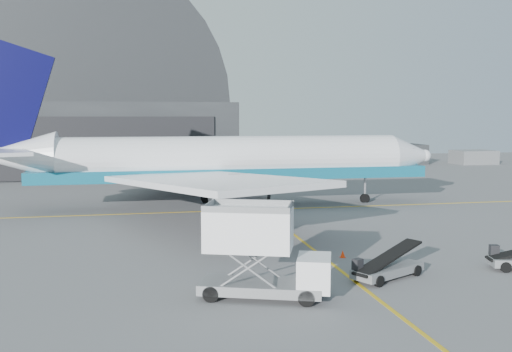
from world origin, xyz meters
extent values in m
plane|color=#565659|center=(0.00, 0.00, 0.00)|extent=(200.00, 200.00, 0.00)
cube|color=gold|center=(0.00, 20.00, 0.01)|extent=(80.00, 0.25, 0.02)
cube|color=gold|center=(0.00, -2.00, 0.01)|extent=(0.25, 40.00, 0.02)
cube|color=black|center=(-22.00, 65.00, 6.00)|extent=(50.00, 28.00, 12.00)
cube|color=black|center=(-22.00, 50.90, 5.00)|extent=(42.00, 0.40, 9.50)
cube|color=black|center=(38.00, 72.00, 0.00)|extent=(14.00, 8.00, 4.00)
cube|color=slate|center=(55.00, 68.00, 0.00)|extent=(8.00, 6.00, 2.80)
cylinder|color=white|center=(-2.51, 22.56, 5.25)|extent=(36.34, 4.84, 4.84)
cone|color=white|center=(17.88, 22.56, 5.25)|extent=(4.44, 4.84, 4.84)
sphere|color=white|center=(19.90, 22.56, 5.25)|extent=(1.41, 1.41, 1.41)
cone|color=white|center=(-24.21, 22.56, 5.85)|extent=(7.07, 4.84, 4.84)
cube|color=black|center=(16.67, 22.56, 5.85)|extent=(2.62, 2.22, 0.71)
cube|color=#0E5B76|center=(-2.51, 22.56, 3.68)|extent=(42.39, 4.90, 1.21)
cube|color=white|center=(-6.55, 10.45, 4.24)|extent=(18.61, 24.75, 1.47)
cube|color=white|center=(-6.55, 34.67, 4.24)|extent=(18.61, 24.75, 1.47)
cube|color=white|center=(-24.72, 18.02, 6.46)|extent=(6.18, 8.45, 0.35)
cube|color=white|center=(-24.72, 27.10, 6.46)|extent=(6.18, 8.45, 0.35)
cube|color=#070735|center=(-25.22, 22.56, 11.81)|extent=(9.36, 0.50, 11.63)
cylinder|color=gray|center=(-3.52, 14.49, 2.62)|extent=(5.25, 2.73, 2.73)
cylinder|color=gray|center=(-3.52, 30.64, 2.62)|extent=(5.25, 2.73, 2.73)
cylinder|color=#A5A5AA|center=(12.63, 22.56, 1.41)|extent=(0.28, 0.28, 2.83)
cylinder|color=black|center=(12.63, 22.56, 0.45)|extent=(1.11, 0.35, 1.11)
cylinder|color=black|center=(-4.53, 19.33, 0.56)|extent=(1.31, 0.45, 1.31)
cylinder|color=black|center=(-4.53, 25.79, 0.56)|extent=(1.31, 0.45, 1.31)
cube|color=slate|center=(-6.09, -8.59, 0.60)|extent=(7.09, 4.68, 0.55)
cube|color=silver|center=(-3.40, -9.55, 1.48)|extent=(2.50, 2.97, 1.76)
cube|color=black|center=(-2.62, -9.82, 1.76)|extent=(0.78, 2.00, 0.99)
cube|color=silver|center=(-6.71, -8.37, 3.73)|extent=(5.26, 4.13, 2.20)
cylinder|color=black|center=(-4.09, -10.52, 0.44)|extent=(0.94, 0.60, 0.88)
cylinder|color=black|center=(-3.32, -8.35, 0.44)|extent=(0.94, 0.60, 0.88)
cylinder|color=black|center=(-8.85, -8.84, 0.44)|extent=(0.94, 0.60, 0.88)
cylinder|color=black|center=(-8.09, -6.66, 0.44)|extent=(0.94, 0.60, 0.88)
cube|color=black|center=(-2.36, 9.12, 0.61)|extent=(4.85, 3.28, 1.00)
cube|color=silver|center=(-1.70, 9.25, 1.50)|extent=(1.93, 2.27, 1.00)
cylinder|color=black|center=(-0.61, 8.33, 0.45)|extent=(1.06, 0.58, 1.00)
cylinder|color=black|center=(-1.05, 10.52, 0.45)|extent=(1.06, 0.58, 1.00)
cylinder|color=black|center=(-3.67, 7.72, 0.45)|extent=(1.06, 0.58, 1.00)
cylinder|color=black|center=(-4.11, 9.90, 0.45)|extent=(1.06, 0.58, 1.00)
cube|color=slate|center=(2.19, -6.56, 0.51)|extent=(5.21, 3.82, 0.51)
cube|color=black|center=(2.19, -6.56, 1.30)|extent=(5.23, 3.47, 1.45)
cube|color=black|center=(0.09, -6.96, 1.08)|extent=(0.71, 0.66, 0.68)
cylinder|color=black|center=(4.17, -6.42, 0.34)|extent=(0.73, 0.57, 0.68)
cylinder|color=black|center=(3.43, -5.02, 0.34)|extent=(0.73, 0.57, 0.68)
cylinder|color=black|center=(0.95, -8.11, 0.34)|extent=(0.73, 0.57, 0.68)
cylinder|color=black|center=(0.21, -6.70, 0.34)|extent=(0.73, 0.57, 0.68)
cube|color=black|center=(10.15, -5.39, 1.09)|extent=(0.67, 0.59, 0.69)
cylinder|color=black|center=(10.02, -6.84, 0.34)|extent=(0.74, 0.45, 0.69)
cylinder|color=black|center=(10.42, -5.28, 0.34)|extent=(0.74, 0.45, 0.69)
cube|color=#FF3608|center=(1.31, -1.13, 0.01)|extent=(0.35, 0.35, 0.03)
cone|color=#FF3608|center=(1.31, -1.13, 0.26)|extent=(0.35, 0.35, 0.51)
camera|label=1|loc=(-12.34, -38.03, 9.80)|focal=40.00mm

